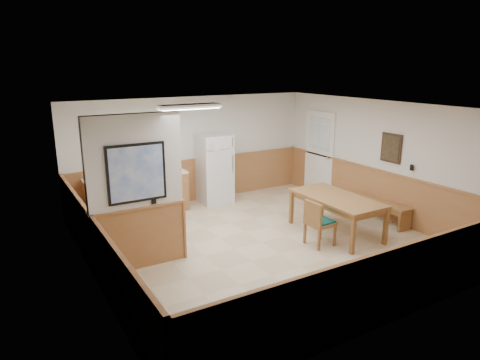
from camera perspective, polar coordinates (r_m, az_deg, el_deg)
ground at (r=8.08m, az=2.90°, el=-8.28°), size 6.00×6.00×0.00m
ceiling at (r=7.45m, az=3.16°, el=9.66°), size 6.00×6.00×0.02m
back_wall at (r=10.24m, az=-6.31°, el=4.02°), size 6.00×0.02×2.50m
right_wall at (r=9.62m, az=18.12°, el=2.63°), size 0.02×6.00×2.50m
left_wall at (r=6.57m, az=-19.41°, el=-3.10°), size 0.02×6.00×2.50m
wainscot_back at (r=10.39m, az=-6.14°, el=-0.06°), size 6.00×0.04×1.00m
wainscot_right at (r=9.78m, az=17.68°, el=-1.67°), size 0.04×6.00×1.00m
wainscot_left at (r=6.83m, az=-18.69°, el=-9.07°), size 0.04×6.00×1.00m
partition_wall at (r=6.92m, az=-13.65°, el=-1.90°), size 1.50×0.20×2.50m
kitchen_counter at (r=9.71m, az=-11.89°, el=-1.63°), size 2.20×0.61×1.00m
exterior_door at (r=10.95m, az=10.50°, el=3.52°), size 0.07×1.02×2.15m
kitchen_window at (r=9.51m, az=-17.92°, el=4.36°), size 0.80×0.04×1.00m
wall_painting at (r=9.34m, az=19.50°, el=4.05°), size 0.04×0.50×0.60m
fluorescent_fixture at (r=8.20m, az=-6.72°, el=9.71°), size 1.20×0.30×0.09m
refrigerator at (r=10.16m, az=-3.43°, el=1.52°), size 0.75×0.73×1.64m
dining_table at (r=8.46m, az=12.74°, el=-2.77°), size 0.95×1.88×0.75m
dining_bench at (r=9.53m, az=18.03°, el=-3.13°), size 0.42×1.54×0.45m
dining_chair at (r=7.87m, az=10.20°, el=-5.29°), size 0.62×0.45×0.85m
fire_extinguisher at (r=9.73m, az=-8.87°, el=2.41°), size 0.14×0.14×0.44m
soap_bottle at (r=9.32m, az=-18.64°, el=0.76°), size 0.09×0.09×0.24m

